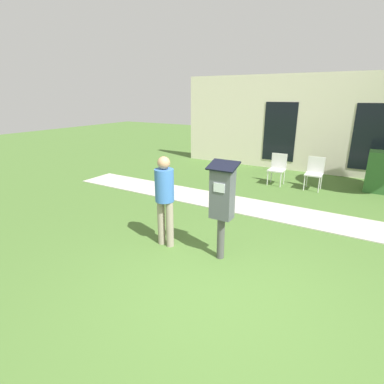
{
  "coord_description": "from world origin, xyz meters",
  "views": [
    {
      "loc": [
        1.4,
        -3.06,
        2.52
      ],
      "look_at": [
        -0.93,
        0.83,
        1.05
      ],
      "focal_mm": 28.0,
      "sensor_mm": 36.0,
      "label": 1
    }
  ],
  "objects_px": {
    "outdoor_chair_left": "(278,167)",
    "outdoor_chair_middle": "(315,171)",
    "person_standing": "(165,195)",
    "parking_meter": "(222,199)"
  },
  "relations": [
    {
      "from": "parking_meter",
      "to": "person_standing",
      "type": "height_order",
      "value": "parking_meter"
    },
    {
      "from": "person_standing",
      "to": "outdoor_chair_middle",
      "type": "xyz_separation_m",
      "value": [
        1.61,
        4.82,
        -0.4
      ]
    },
    {
      "from": "person_standing",
      "to": "outdoor_chair_left",
      "type": "distance_m",
      "value": 4.84
    },
    {
      "from": "parking_meter",
      "to": "outdoor_chair_middle",
      "type": "bearing_deg",
      "value": 82.81
    },
    {
      "from": "outdoor_chair_left",
      "to": "outdoor_chair_middle",
      "type": "relative_size",
      "value": 1.0
    },
    {
      "from": "parking_meter",
      "to": "person_standing",
      "type": "distance_m",
      "value": 1.02
    },
    {
      "from": "outdoor_chair_left",
      "to": "outdoor_chair_middle",
      "type": "bearing_deg",
      "value": -11.15
    },
    {
      "from": "outdoor_chair_middle",
      "to": "person_standing",
      "type": "bearing_deg",
      "value": -128.52
    },
    {
      "from": "person_standing",
      "to": "outdoor_chair_left",
      "type": "relative_size",
      "value": 1.76
    },
    {
      "from": "outdoor_chair_middle",
      "to": "parking_meter",
      "type": "bearing_deg",
      "value": -117.2
    }
  ]
}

